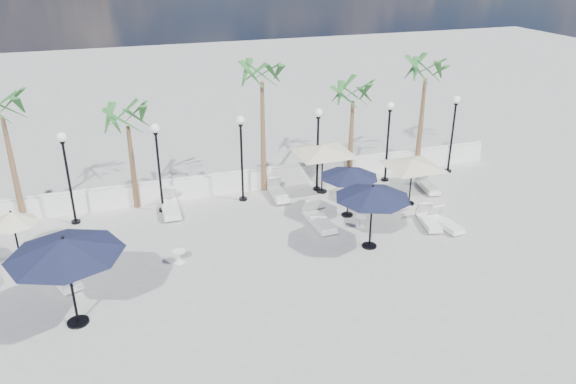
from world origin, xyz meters
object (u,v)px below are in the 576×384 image
object	(u,v)px
lounger_5	(391,198)
parasol_cream_sq_b	(413,160)
lounger_6	(429,220)
parasol_navy_left	(64,247)
lounger_1	(170,207)
parasol_cream_sq_a	(323,146)
lounger_3	(319,220)
lounger_8	(446,223)
parasol_cream_small	(12,219)
parasol_navy_mid	(373,193)
parasol_navy_right	(349,173)
lounger_4	(278,193)
lounger_7	(428,186)
lounger_2	(63,276)

from	to	relation	value
lounger_5	parasol_cream_sq_b	xyz separation A→B (m)	(0.72, -0.30, 1.82)
lounger_6	parasol_navy_left	xyz separation A→B (m)	(-13.34, -2.20, 2.37)
lounger_1	parasol_cream_sq_a	bearing A→B (deg)	1.44
parasol_navy_left	lounger_3	bearing A→B (deg)	21.30
lounger_8	parasol_cream_small	distance (m)	16.03
lounger_8	parasol_navy_mid	world-z (taller)	parasol_navy_mid
parasol_navy_right	lounger_1	bearing A→B (deg)	159.37
lounger_1	parasol_cream_sq_b	bearing A→B (deg)	-12.11
lounger_4	parasol_navy_right	distance (m)	3.79
parasol_navy_right	parasol_cream_small	xyz separation A→B (m)	(-12.53, 0.12, -0.12)
parasol_navy_mid	parasol_cream_small	bearing A→B (deg)	167.06
parasol_navy_right	parasol_cream_sq_a	xyz separation A→B (m)	(-0.11, 2.59, 0.31)
lounger_5	lounger_7	world-z (taller)	lounger_5
lounger_4	parasol_navy_mid	world-z (taller)	parasol_navy_mid
lounger_5	parasol_navy_mid	xyz separation A→B (m)	(-2.60, -3.16, 1.98)
lounger_2	parasol_cream_small	xyz separation A→B (m)	(-1.44, 1.72, 1.54)
lounger_3	lounger_4	size ratio (longest dim) A/B	1.13
lounger_4	lounger_8	xyz separation A→B (m)	(5.42, -4.90, -0.01)
lounger_1	lounger_8	distance (m)	11.31
lounger_8	parasol_cream_small	bearing A→B (deg)	165.76
lounger_6	parasol_cream_sq_a	size ratio (longest dim) A/B	0.38
lounger_7	lounger_1	bearing A→B (deg)	-178.73
lounger_6	parasol_cream_sq_b	distance (m)	2.77
lounger_5	lounger_6	xyz separation A→B (m)	(0.42, -2.36, -0.00)
parasol_navy_left	lounger_5	bearing A→B (deg)	19.47
lounger_1	lounger_3	xyz separation A→B (m)	(5.49, -3.14, 0.00)
lounger_1	parasol_cream_small	bearing A→B (deg)	-154.28
lounger_1	parasol_cream_sq_b	xyz separation A→B (m)	(9.97, -2.44, 1.78)
parasol_navy_left	lounger_8	bearing A→B (deg)	7.42
lounger_4	lounger_5	distance (m)	4.96
lounger_2	lounger_5	distance (m)	13.55
lounger_4	parasol_cream_small	world-z (taller)	parasol_cream_small
lounger_5	parasol_navy_left	size ratio (longest dim) A/B	0.57
parasol_navy_left	lounger_4	bearing A→B (deg)	38.45
lounger_6	lounger_7	size ratio (longest dim) A/B	1.04
parasol_navy_right	lounger_8	bearing A→B (deg)	-35.18
parasol_navy_mid	parasol_navy_right	distance (m)	2.72
lounger_3	parasol_cream_sq_b	xyz separation A→B (m)	(4.48, 0.70, 1.78)
lounger_3	parasol_navy_mid	bearing A→B (deg)	-63.63
parasol_cream_sq_a	lounger_6	bearing A→B (deg)	-57.74
lounger_7	parasol_navy_left	size ratio (longest dim) A/B	0.54
parasol_cream_sq_b	lounger_7	bearing A→B (deg)	33.24
lounger_4	parasol_navy_left	xyz separation A→B (m)	(-8.44, -6.70, 2.35)
lounger_2	parasol_cream_sq_a	bearing A→B (deg)	-0.75
lounger_3	lounger_7	distance (m)	6.30
lounger_3	lounger_7	bearing A→B (deg)	14.18
parasol_navy_right	parasol_cream_sq_b	xyz separation A→B (m)	(3.02, 0.18, 0.13)
lounger_5	parasol_cream_sq_a	distance (m)	3.77
lounger_2	parasol_navy_mid	xyz separation A→B (m)	(10.79, -1.09, 1.96)
lounger_7	parasol_navy_right	world-z (taller)	parasol_navy_right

